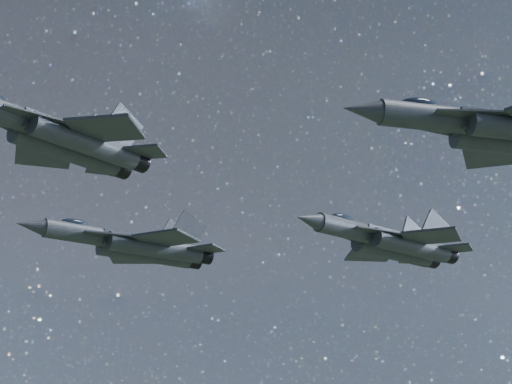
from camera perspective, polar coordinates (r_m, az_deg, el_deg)
jet_lead at (r=62.10m, az=-13.01°, el=3.65°), size 18.89×12.87×4.75m
jet_left at (r=82.16m, az=-8.06°, el=-3.52°), size 19.83×14.08×5.04m
jet_right at (r=59.16m, az=16.27°, el=4.03°), size 19.66×13.09×4.99m
jet_slot at (r=81.11m, az=8.93°, el=-3.33°), size 19.95×14.10×5.05m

